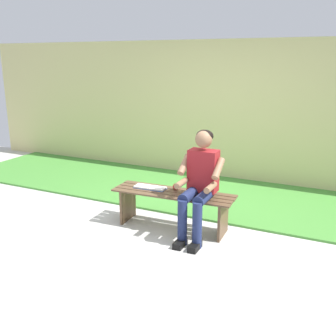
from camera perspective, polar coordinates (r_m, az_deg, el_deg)
ground_plane at (r=4.80m, az=-16.27°, el=-10.75°), size 10.00×7.00×0.04m
grass_strip at (r=6.32m, az=6.53°, el=-3.35°), size 9.00×2.31×0.03m
brick_wall at (r=7.06m, az=5.42°, el=8.51°), size 9.50×0.24×2.38m
bench_near at (r=4.87m, az=0.76°, el=-4.91°), size 1.55×0.50×0.47m
person_seated at (r=4.53m, az=4.61°, el=-1.82°), size 0.50×0.69×1.28m
apple at (r=4.91m, az=1.17°, el=-2.73°), size 0.08×0.08×0.08m
book_open at (r=4.98m, az=-2.64°, el=-2.87°), size 0.42×0.18×0.02m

